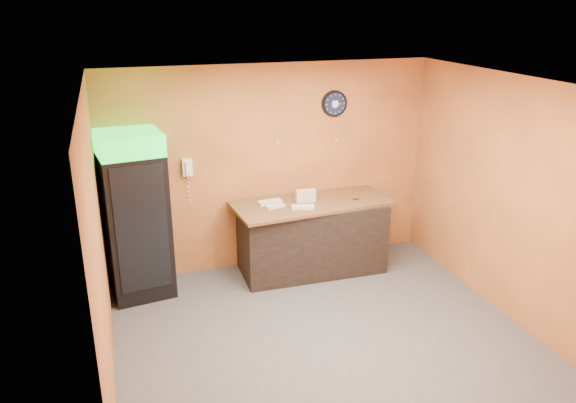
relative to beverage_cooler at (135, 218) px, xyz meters
name	(u,v)px	position (x,y,z in m)	size (l,w,h in m)	color
floor	(321,334)	(1.86, -1.60, -1.03)	(4.50, 4.50, 0.00)	#47474C
back_wall	(271,168)	(1.86, 0.40, 0.37)	(4.50, 0.02, 2.80)	#D0793A
left_wall	(98,246)	(-0.39, -1.60, 0.37)	(0.02, 4.00, 2.80)	#D0793A
right_wall	(505,197)	(4.11, -1.60, 0.37)	(0.02, 4.00, 2.80)	#D0793A
ceiling	(327,84)	(1.86, -1.60, 1.77)	(4.50, 4.00, 0.02)	white
beverage_cooler	(135,218)	(0.00, 0.00, 0.00)	(0.83, 0.84, 2.10)	black
prep_counter	(311,237)	(2.30, -0.03, -0.54)	(1.93, 0.86, 0.97)	black
wall_clock	(334,104)	(2.75, 0.37, 1.20)	(0.36, 0.06, 0.36)	black
wall_phone	(187,167)	(0.72, 0.34, 0.49)	(0.13, 0.11, 0.23)	white
butcher_paper	(312,203)	(2.30, -0.03, -0.04)	(2.12, 0.90, 0.04)	brown
sub_roll_stack	(306,196)	(2.22, -0.02, 0.06)	(0.27, 0.11, 0.17)	beige
wrapped_sandwich_left	(275,206)	(1.77, -0.10, 0.00)	(0.25, 0.10, 0.04)	silver
wrapped_sandwich_mid	(303,207)	(2.10, -0.25, 0.00)	(0.29, 0.11, 0.04)	silver
wrapped_sandwich_right	(270,202)	(1.74, 0.06, 0.00)	(0.31, 0.12, 0.04)	silver
kitchen_tool	(307,198)	(2.26, 0.03, 0.01)	(0.06, 0.06, 0.06)	silver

